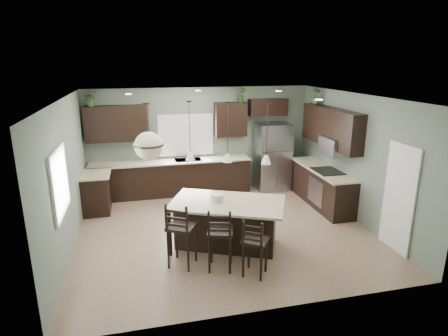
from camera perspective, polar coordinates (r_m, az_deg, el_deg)
ground at (r=8.11m, az=-0.04°, el=-9.34°), size 6.00×6.00×0.00m
pantry_door at (r=7.67m, az=25.12°, el=-4.22°), size 0.04×0.82×2.04m
window_back at (r=10.13m, az=-5.84°, el=5.03°), size 1.35×0.02×1.00m
window_left at (r=6.74m, az=-23.86°, el=-2.00°), size 0.02×1.10×1.00m
left_return_cabs at (r=9.39m, az=-18.84°, el=-3.64°), size 0.60×0.90×0.90m
left_return_countertop at (r=9.24m, az=-18.98°, el=-0.89°), size 0.66×0.96×0.04m
back_lower_cabs at (r=10.08m, az=-7.98°, el=-1.56°), size 4.20×0.60×0.90m
back_countertop at (r=9.93m, az=-8.07°, el=0.99°), size 4.20×0.66×0.04m
sink_inset at (r=9.97m, az=-5.50°, el=1.24°), size 0.70×0.45×0.01m
faucet at (r=9.90m, az=-5.50°, el=2.00°), size 0.02×0.02×0.28m
back_upper_left at (r=9.83m, az=-16.00°, el=6.53°), size 1.55×0.34×0.90m
back_upper_right at (r=10.13m, az=1.01°, el=7.42°), size 0.85×0.34×0.90m
fridge_header at (r=10.40m, az=6.71°, el=9.21°), size 1.05×0.34×0.45m
right_lower_cabs at (r=9.61m, az=14.60°, el=-2.82°), size 0.60×2.35×0.90m
right_countertop at (r=9.47m, az=14.69°, el=-0.14°), size 0.66×2.35×0.04m
cooktop at (r=9.23m, az=15.49°, el=-0.45°), size 0.58×0.75×0.02m
wall_oven_front at (r=9.25m, az=13.71°, el=-3.51°), size 0.01×0.72×0.60m
right_upper_cabs at (r=9.31m, az=15.96°, el=6.02°), size 0.34×2.35×0.90m
microwave at (r=9.13m, az=16.32°, el=3.23°), size 0.40×0.75×0.40m
refrigerator at (r=10.40m, az=7.38°, el=1.75°), size 0.90×0.74×1.85m
kitchen_island at (r=7.23m, az=0.51°, el=-8.61°), size 2.41×1.96×0.92m
serving_dish at (r=7.06m, az=-1.08°, el=-4.55°), size 0.24×0.24×0.14m
bar_stool_left at (r=6.60m, az=-6.45°, el=-9.91°), size 0.61×0.61×1.21m
bar_stool_center at (r=6.47m, az=-0.57°, el=-10.62°), size 0.53×0.53×1.15m
bar_stool_right at (r=6.34m, az=4.76°, el=-11.86°), size 0.54×0.54×1.04m
pendant_left at (r=6.84m, az=-5.26°, el=5.64°), size 0.17×0.17×1.10m
pendant_center at (r=6.68m, az=0.55°, el=5.46°), size 0.17×0.17×1.10m
pendant_right at (r=6.59m, az=6.57°, el=5.20°), size 0.17×0.17×1.10m
chandelier at (r=6.59m, az=-11.55°, el=5.44°), size 0.54×0.54×1.00m
plant_back_left at (r=9.77m, az=-19.68°, el=9.91°), size 0.38×0.34×0.37m
plant_back_right at (r=10.10m, az=2.70°, el=11.10°), size 0.24×0.20×0.40m
plant_right_wall at (r=9.91m, az=13.85°, el=10.56°), size 0.23×0.23×0.40m
room_shell at (r=7.53m, az=-0.04°, el=2.41°), size 6.00×6.00×6.00m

